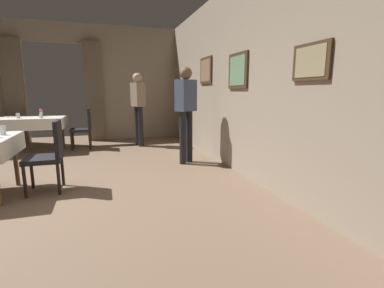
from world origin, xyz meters
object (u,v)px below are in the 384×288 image
(glass_mid_d, at_px, (2,130))
(flower_vase_far, at_px, (41,112))
(person_diner_standing_aside, at_px, (138,103))
(plate_far_b, at_px, (11,117))
(glass_far_c, at_px, (18,116))
(chair_far_right, at_px, (84,126))
(dining_table_far, at_px, (27,121))
(chair_mid_right, at_px, (50,153))
(glass_far_d, at_px, (41,116))
(person_waiter_by_doorway, at_px, (186,107))

(glass_mid_d, bearing_deg, flower_vase_far, 91.44)
(flower_vase_far, distance_m, person_diner_standing_aside, 2.13)
(plate_far_b, relative_size, glass_far_c, 2.09)
(chair_far_right, bearing_deg, dining_table_far, 179.78)
(person_diner_standing_aside, bearing_deg, chair_far_right, 178.47)
(plate_far_b, bearing_deg, person_diner_standing_aside, -6.67)
(glass_mid_d, distance_m, person_diner_standing_aside, 3.34)
(chair_mid_right, bearing_deg, flower_vase_far, 101.62)
(glass_mid_d, height_order, person_diner_standing_aside, person_diner_standing_aside)
(plate_far_b, height_order, glass_far_d, glass_far_d)
(plate_far_b, bearing_deg, chair_mid_right, -68.41)
(chair_mid_right, relative_size, flower_vase_far, 5.32)
(dining_table_far, xyz_separation_m, glass_far_d, (0.32, -0.22, 0.13))
(glass_far_c, relative_size, person_waiter_by_doorway, 0.06)
(dining_table_far, height_order, plate_far_b, plate_far_b)
(chair_mid_right, height_order, glass_far_c, chair_mid_right)
(dining_table_far, bearing_deg, glass_far_c, -127.92)
(chair_mid_right, height_order, plate_far_b, chair_mid_right)
(person_waiter_by_doorway, bearing_deg, glass_mid_d, -164.89)
(chair_far_right, xyz_separation_m, person_diner_standing_aside, (1.23, -0.03, 0.51))
(glass_mid_d, bearing_deg, person_waiter_by_doorway, 15.11)
(person_waiter_by_doorway, bearing_deg, glass_far_d, 146.81)
(glass_mid_d, relative_size, glass_far_d, 1.35)
(person_diner_standing_aside, bearing_deg, glass_far_c, -177.33)
(dining_table_far, bearing_deg, person_diner_standing_aside, -0.90)
(plate_far_b, relative_size, glass_far_d, 2.56)
(chair_mid_right, height_order, flower_vase_far, chair_mid_right)
(glass_far_c, xyz_separation_m, glass_far_d, (0.44, -0.07, -0.01))
(flower_vase_far, distance_m, person_waiter_by_doorway, 3.45)
(chair_mid_right, xyz_separation_m, plate_far_b, (-1.23, 3.12, 0.24))
(glass_mid_d, xyz_separation_m, plate_far_b, (-0.69, 2.96, -0.05))
(plate_far_b, bearing_deg, dining_table_far, -38.02)
(plate_far_b, distance_m, person_diner_standing_aside, 2.76)
(glass_far_c, height_order, glass_far_d, glass_far_c)
(glass_far_c, distance_m, person_waiter_by_doorway, 3.59)
(glass_far_c, xyz_separation_m, person_waiter_by_doorway, (3.10, -1.81, 0.22))
(plate_far_b, height_order, person_diner_standing_aside, person_diner_standing_aside)
(chair_far_right, height_order, plate_far_b, chair_far_right)
(flower_vase_far, bearing_deg, chair_far_right, -10.15)
(chair_mid_right, relative_size, plate_far_b, 4.12)
(glass_mid_d, relative_size, flower_vase_far, 0.68)
(person_waiter_by_doorway, relative_size, person_diner_standing_aside, 1.00)
(chair_mid_right, xyz_separation_m, chair_far_right, (0.27, 2.83, 0.00))
(dining_table_far, xyz_separation_m, glass_far_c, (-0.12, -0.15, 0.14))
(chair_mid_right, relative_size, person_waiter_by_doorway, 0.54)
(chair_mid_right, distance_m, glass_far_c, 2.87)
(person_waiter_by_doorway, xyz_separation_m, person_diner_standing_aside, (-0.61, 1.92, 0.00))
(chair_far_right, bearing_deg, flower_vase_far, 169.85)
(flower_vase_far, xyz_separation_m, glass_far_d, (0.06, -0.37, -0.05))
(dining_table_far, relative_size, glass_far_c, 13.97)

